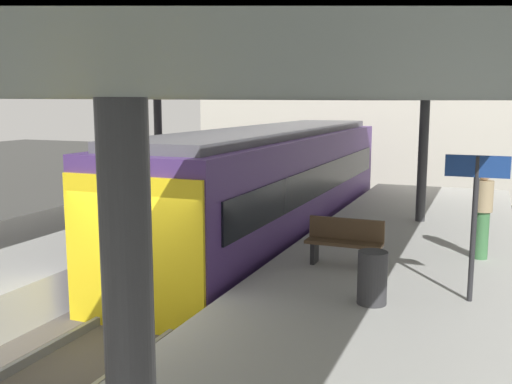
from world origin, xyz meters
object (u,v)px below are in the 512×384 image
Objects in this scene: commuter_train at (273,187)px; platform_bench at (345,240)px; litter_bin at (372,278)px; platform_sign at (476,195)px; passenger_near_bench at (482,212)px.

platform_bench is (2.96, -4.15, -0.26)m from commuter_train.
litter_bin is (0.87, -1.86, -0.06)m from platform_bench.
platform_sign is at bearing 26.68° from litter_bin.
commuter_train is 7.63× the size of passenger_near_bench.
commuter_train reaches higher than passenger_near_bench.
litter_bin is at bearing -153.32° from platform_sign.
litter_bin is (-1.35, -0.68, -1.22)m from platform_sign.
commuter_train is 5.98× the size of platform_sign.
platform_bench is 2.75m from passenger_near_bench.
litter_bin is 0.46× the size of passenger_near_bench.
platform_sign reaches higher than passenger_near_bench.
platform_sign reaches higher than litter_bin.
platform_bench reaches higher than litter_bin.
platform_sign is 1.28× the size of passenger_near_bench.
litter_bin is at bearing -113.64° from passenger_near_bench.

